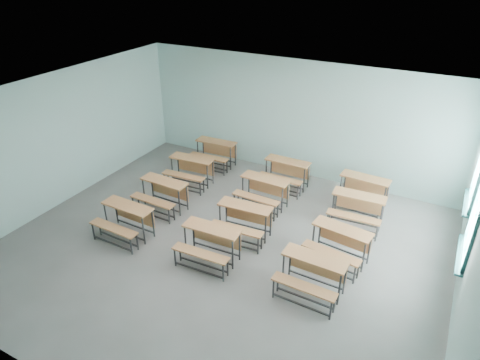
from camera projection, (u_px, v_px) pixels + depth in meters
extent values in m
cube|color=gray|center=(223.00, 247.00, 9.20)|extent=(9.00, 8.00, 0.02)
cube|color=white|center=(220.00, 103.00, 7.67)|extent=(9.00, 8.00, 0.02)
cube|color=#ABD6D0|center=(296.00, 119.00, 11.55)|extent=(9.00, 0.02, 3.20)
cube|color=#ABD6D0|center=(60.00, 317.00, 5.32)|extent=(9.00, 0.02, 3.20)
cube|color=#ABD6D0|center=(60.00, 139.00, 10.29)|extent=(0.02, 8.00, 3.20)
cube|color=#ABD6D0|center=(475.00, 247.00, 6.57)|extent=(0.02, 8.00, 3.20)
cube|color=#1A4949|center=(470.00, 200.00, 9.08)|extent=(0.06, 1.20, 0.06)
cube|color=#1A4949|center=(479.00, 180.00, 8.27)|extent=(0.06, 0.06, 1.60)
cube|color=#1A4949|center=(480.00, 168.00, 8.72)|extent=(0.04, 0.04, 1.48)
cube|color=#1A4949|center=(480.00, 168.00, 8.72)|extent=(0.04, 1.08, 0.04)
cube|color=#1A4949|center=(467.00, 202.00, 9.13)|extent=(0.14, 1.28, 0.04)
cube|color=#1A4949|center=(464.00, 252.00, 7.53)|extent=(0.06, 1.20, 0.06)
cube|color=#1A4949|center=(474.00, 233.00, 6.72)|extent=(0.06, 0.06, 1.60)
cube|color=#1A4949|center=(477.00, 200.00, 7.60)|extent=(0.06, 0.06, 1.60)
cube|color=#1A4949|center=(476.00, 216.00, 7.16)|extent=(0.04, 0.04, 1.48)
cube|color=#1A4949|center=(476.00, 216.00, 7.16)|extent=(0.04, 1.08, 0.04)
cube|color=#1A4949|center=(461.00, 254.00, 7.57)|extent=(0.14, 1.28, 0.04)
cube|color=white|center=(477.00, 216.00, 7.15)|extent=(0.01, 1.08, 1.48)
cube|color=#B06F3F|center=(127.00, 206.00, 9.28)|extent=(1.19, 0.43, 0.04)
cube|color=#B06F3F|center=(135.00, 214.00, 9.57)|extent=(1.12, 0.05, 0.41)
cylinder|color=#323437|center=(106.00, 217.00, 9.57)|extent=(0.04, 0.04, 0.70)
cylinder|color=#323437|center=(144.00, 231.00, 9.10)|extent=(0.04, 0.04, 0.70)
cylinder|color=#323437|center=(116.00, 210.00, 9.81)|extent=(0.04, 0.04, 0.70)
cylinder|color=#323437|center=(153.00, 224.00, 9.35)|extent=(0.04, 0.04, 0.70)
cube|color=#323437|center=(126.00, 233.00, 9.46)|extent=(1.08, 0.06, 0.03)
cube|color=#323437|center=(135.00, 226.00, 9.70)|extent=(1.08, 0.06, 0.03)
cube|color=#B06F3F|center=(114.00, 228.00, 9.06)|extent=(1.19, 0.28, 0.03)
cylinder|color=#323437|center=(93.00, 232.00, 9.33)|extent=(0.04, 0.04, 0.41)
cylinder|color=#323437|center=(131.00, 247.00, 8.86)|extent=(0.04, 0.04, 0.41)
cylinder|color=#323437|center=(100.00, 227.00, 9.47)|extent=(0.04, 0.04, 0.41)
cylinder|color=#323437|center=(137.00, 242.00, 9.00)|extent=(0.04, 0.04, 0.41)
cube|color=#323437|center=(113.00, 244.00, 9.15)|extent=(1.08, 0.06, 0.03)
cube|color=#323437|center=(119.00, 239.00, 9.30)|extent=(1.08, 0.06, 0.03)
cube|color=#B06F3F|center=(212.00, 228.00, 8.54)|extent=(1.20, 0.44, 0.04)
cube|color=#B06F3F|center=(216.00, 236.00, 8.83)|extent=(1.12, 0.07, 0.41)
cylinder|color=#323437|center=(186.00, 241.00, 8.80)|extent=(0.04, 0.04, 0.70)
cylinder|color=#323437|center=(233.00, 255.00, 8.39)|extent=(0.04, 0.04, 0.70)
cylinder|color=#323437|center=(193.00, 233.00, 9.05)|extent=(0.04, 0.04, 0.70)
cylinder|color=#323437|center=(240.00, 246.00, 8.64)|extent=(0.04, 0.04, 0.70)
cube|color=#323437|center=(209.00, 257.00, 8.71)|extent=(1.08, 0.08, 0.03)
cube|color=#323437|center=(216.00, 249.00, 8.96)|extent=(1.08, 0.08, 0.03)
cube|color=#B06F3F|center=(200.00, 253.00, 8.31)|extent=(1.19, 0.30, 0.03)
cylinder|color=#323437|center=(175.00, 258.00, 8.54)|extent=(0.04, 0.04, 0.41)
cylinder|color=#323437|center=(223.00, 273.00, 8.13)|extent=(0.04, 0.04, 0.41)
cylinder|color=#323437|center=(180.00, 252.00, 8.69)|extent=(0.04, 0.04, 0.41)
cylinder|color=#323437|center=(228.00, 267.00, 8.28)|extent=(0.04, 0.04, 0.41)
cube|color=#323437|center=(199.00, 270.00, 8.40)|extent=(1.08, 0.08, 0.03)
cube|color=#323437|center=(204.00, 265.00, 8.54)|extent=(1.08, 0.08, 0.03)
cube|color=#B06F3F|center=(315.00, 258.00, 7.71)|extent=(1.20, 0.43, 0.04)
cube|color=#B06F3F|center=(317.00, 266.00, 7.99)|extent=(1.12, 0.06, 0.41)
cylinder|color=#323437|center=(283.00, 270.00, 8.00)|extent=(0.04, 0.04, 0.70)
cylinder|color=#323437|center=(339.00, 290.00, 7.53)|extent=(0.04, 0.04, 0.70)
cylinder|color=#323437|center=(290.00, 260.00, 8.24)|extent=(0.04, 0.04, 0.70)
cylinder|color=#323437|center=(345.00, 279.00, 7.77)|extent=(0.04, 0.04, 0.70)
cube|color=#323437|center=(309.00, 290.00, 7.88)|extent=(1.08, 0.06, 0.03)
cube|color=#323437|center=(315.00, 280.00, 8.13)|extent=(1.08, 0.06, 0.03)
cube|color=#B06F3F|center=(304.00, 287.00, 7.49)|extent=(1.19, 0.28, 0.03)
cylinder|color=#323437|center=(273.00, 289.00, 7.76)|extent=(0.04, 0.04, 0.41)
cylinder|color=#323437|center=(331.00, 311.00, 7.28)|extent=(0.04, 0.04, 0.41)
cylinder|color=#323437|center=(278.00, 282.00, 7.90)|extent=(0.04, 0.04, 0.41)
cylinder|color=#323437|center=(334.00, 304.00, 7.43)|extent=(0.04, 0.04, 0.41)
cube|color=#323437|center=(301.00, 305.00, 7.58)|extent=(1.08, 0.06, 0.03)
cube|color=#323437|center=(305.00, 298.00, 7.72)|extent=(1.08, 0.06, 0.03)
cube|color=#B06F3F|center=(164.00, 181.00, 10.28)|extent=(1.19, 0.43, 0.04)
cube|color=#B06F3F|center=(170.00, 189.00, 10.56)|extent=(1.12, 0.05, 0.41)
cylinder|color=#323437|center=(144.00, 192.00, 10.57)|extent=(0.04, 0.04, 0.70)
cylinder|color=#323437|center=(179.00, 203.00, 10.10)|extent=(0.04, 0.04, 0.70)
cylinder|color=#323437|center=(152.00, 186.00, 10.81)|extent=(0.04, 0.04, 0.70)
cylinder|color=#323437|center=(187.00, 197.00, 10.34)|extent=(0.04, 0.04, 0.70)
cube|color=#323437|center=(162.00, 206.00, 10.45)|extent=(1.08, 0.06, 0.03)
cube|color=#323437|center=(170.00, 200.00, 10.69)|extent=(1.08, 0.06, 0.03)
cube|color=#B06F3F|center=(152.00, 201.00, 10.05)|extent=(1.19, 0.28, 0.03)
cylinder|color=#323437|center=(133.00, 204.00, 10.32)|extent=(0.04, 0.04, 0.41)
cylinder|color=#323437|center=(169.00, 217.00, 9.85)|extent=(0.04, 0.04, 0.41)
cylinder|color=#323437|center=(139.00, 201.00, 10.47)|extent=(0.04, 0.04, 0.41)
cylinder|color=#323437|center=(174.00, 213.00, 9.99)|extent=(0.04, 0.04, 0.41)
cube|color=#323437|center=(151.00, 215.00, 10.15)|extent=(1.08, 0.06, 0.03)
cube|color=#323437|center=(156.00, 211.00, 10.29)|extent=(1.08, 0.06, 0.03)
cube|color=#B06F3F|center=(245.00, 206.00, 9.28)|extent=(1.21, 0.47, 0.04)
cube|color=#B06F3F|center=(248.00, 214.00, 9.57)|extent=(1.12, 0.09, 0.41)
cylinder|color=#323437|center=(220.00, 218.00, 9.52)|extent=(0.04, 0.04, 0.70)
cylinder|color=#323437|center=(265.00, 230.00, 9.13)|extent=(0.04, 0.04, 0.70)
cylinder|color=#323437|center=(226.00, 211.00, 9.77)|extent=(0.04, 0.04, 0.70)
cylinder|color=#323437|center=(271.00, 222.00, 9.38)|extent=(0.04, 0.04, 0.70)
cube|color=#323437|center=(242.00, 234.00, 9.45)|extent=(1.08, 0.10, 0.03)
cube|color=#323437|center=(248.00, 226.00, 9.70)|extent=(1.08, 0.10, 0.03)
cube|color=#B06F3F|center=(236.00, 229.00, 9.04)|extent=(1.20, 0.32, 0.03)
cylinder|color=#323437|center=(212.00, 234.00, 9.26)|extent=(0.04, 0.04, 0.41)
cylinder|color=#323437|center=(258.00, 246.00, 8.87)|extent=(0.04, 0.04, 0.41)
cylinder|color=#323437|center=(216.00, 229.00, 9.41)|extent=(0.04, 0.04, 0.41)
cylinder|color=#323437|center=(261.00, 241.00, 9.02)|extent=(0.04, 0.04, 0.41)
cube|color=#323437|center=(234.00, 245.00, 9.13)|extent=(1.08, 0.10, 0.03)
cube|color=#323437|center=(238.00, 240.00, 9.28)|extent=(1.08, 0.10, 0.03)
cube|color=#B06F3F|center=(343.00, 229.00, 8.52)|extent=(1.22, 0.54, 0.04)
cube|color=#B06F3F|center=(345.00, 237.00, 8.79)|extent=(1.12, 0.16, 0.41)
cylinder|color=#323437|center=(313.00, 239.00, 8.86)|extent=(0.04, 0.04, 0.70)
cylinder|color=#323437|center=(363.00, 258.00, 8.30)|extent=(0.04, 0.04, 0.70)
cylinder|color=#323437|center=(320.00, 231.00, 9.08)|extent=(0.04, 0.04, 0.70)
cylinder|color=#323437|center=(369.00, 250.00, 8.53)|extent=(0.04, 0.04, 0.70)
cube|color=#323437|center=(336.00, 258.00, 8.70)|extent=(1.08, 0.17, 0.03)
cube|color=#323437|center=(342.00, 250.00, 8.93)|extent=(1.08, 0.17, 0.03)
cube|color=#B06F3F|center=(331.00, 253.00, 8.32)|extent=(1.21, 0.40, 0.03)
cylinder|color=#323437|center=(303.00, 254.00, 8.63)|extent=(0.04, 0.04, 0.41)
cylinder|color=#323437|center=(354.00, 275.00, 8.08)|extent=(0.04, 0.04, 0.41)
cylinder|color=#323437|center=(308.00, 250.00, 8.77)|extent=(0.04, 0.04, 0.41)
cylinder|color=#323437|center=(358.00, 270.00, 8.21)|extent=(0.04, 0.04, 0.41)
cube|color=#323437|center=(327.00, 269.00, 8.41)|extent=(1.08, 0.17, 0.03)
cube|color=#323437|center=(331.00, 264.00, 8.55)|extent=(1.08, 0.17, 0.03)
cube|color=#B06F3F|center=(192.00, 158.00, 11.40)|extent=(1.21, 0.47, 0.04)
cube|color=#B06F3F|center=(196.00, 166.00, 11.69)|extent=(1.12, 0.10, 0.41)
cylinder|color=#323437|center=(172.00, 169.00, 11.64)|extent=(0.04, 0.04, 0.70)
cylinder|color=#323437|center=(207.00, 177.00, 11.25)|extent=(0.04, 0.04, 0.70)
cylinder|color=#323437|center=(178.00, 165.00, 11.89)|extent=(0.04, 0.04, 0.70)
cylinder|color=#323437|center=(213.00, 172.00, 11.51)|extent=(0.04, 0.04, 0.70)
cube|color=#323437|center=(190.00, 181.00, 11.57)|extent=(1.08, 0.10, 0.03)
cube|color=#323437|center=(196.00, 176.00, 11.82)|extent=(1.08, 0.10, 0.03)
cube|color=#B06F3F|center=(183.00, 176.00, 11.16)|extent=(1.20, 0.33, 0.03)
cylinder|color=#323437|center=(164.00, 181.00, 11.38)|extent=(0.04, 0.04, 0.41)
cylinder|color=#323437|center=(200.00, 189.00, 10.99)|extent=(0.04, 0.04, 0.41)
cylinder|color=#323437|center=(168.00, 178.00, 11.53)|extent=(0.04, 0.04, 0.41)
cylinder|color=#323437|center=(204.00, 186.00, 11.14)|extent=(0.04, 0.04, 0.41)
cube|color=#323437|center=(182.00, 189.00, 11.25)|extent=(1.08, 0.10, 0.03)
cube|color=#323437|center=(186.00, 186.00, 11.40)|extent=(1.08, 0.10, 0.03)
cube|color=#B06F3F|center=(265.00, 179.00, 10.38)|extent=(1.20, 0.44, 0.04)
cube|color=#B06F3F|center=(268.00, 187.00, 10.66)|extent=(1.12, 0.07, 0.41)
cylinder|color=#323437|center=(243.00, 189.00, 10.68)|extent=(0.04, 0.04, 0.70)
cylinder|color=#323437|center=(282.00, 201.00, 10.19)|extent=(0.04, 0.04, 0.70)
cylinder|color=#323437|center=(249.00, 184.00, 10.92)|extent=(0.04, 0.04, 0.70)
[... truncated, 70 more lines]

